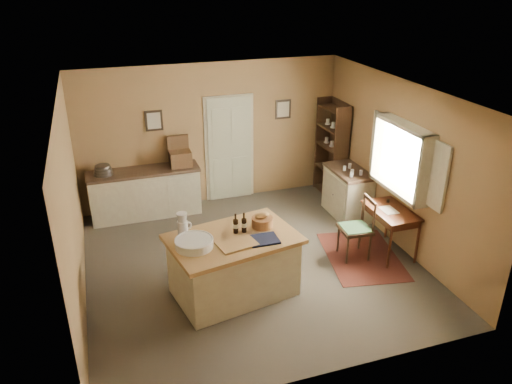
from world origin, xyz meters
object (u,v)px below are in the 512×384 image
at_px(sideboard, 146,191).
at_px(desk_chair, 355,229).
at_px(writing_desk, 391,215).
at_px(work_island, 233,264).
at_px(right_cabinet, 347,192).
at_px(shelving_unit, 333,149).

xyz_separation_m(sideboard, desk_chair, (2.95, -2.52, 0.01)).
relative_size(sideboard, desk_chair, 2.03).
bearing_deg(writing_desk, work_island, -173.72).
bearing_deg(writing_desk, right_cabinet, 90.01).
xyz_separation_m(work_island, writing_desk, (2.68, 0.30, 0.19)).
xyz_separation_m(sideboard, shelving_unit, (3.69, -0.20, 0.48)).
height_order(sideboard, desk_chair, sideboard).
distance_m(writing_desk, desk_chair, 0.62).
distance_m(right_cabinet, shelving_unit, 1.09).
relative_size(sideboard, shelving_unit, 1.05).
distance_m(work_island, right_cabinet, 3.18).
relative_size(writing_desk, right_cabinet, 0.91).
height_order(work_island, right_cabinet, work_island).
height_order(work_island, desk_chair, work_island).
bearing_deg(writing_desk, shelving_unit, 86.37).
relative_size(writing_desk, shelving_unit, 0.49).
bearing_deg(right_cabinet, work_island, -147.47).
bearing_deg(writing_desk, sideboard, 144.00).
bearing_deg(work_island, right_cabinet, 21.77).
height_order(sideboard, writing_desk, sideboard).
relative_size(work_island, writing_desk, 2.03).
distance_m(sideboard, desk_chair, 3.88).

